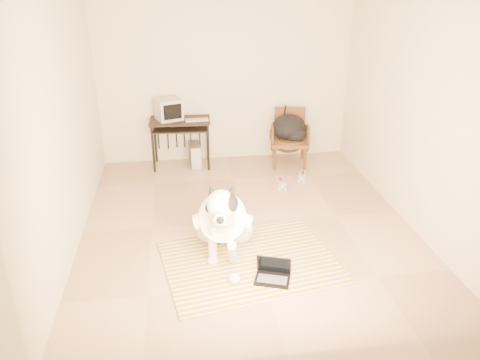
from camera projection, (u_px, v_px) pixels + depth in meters
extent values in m
plane|color=tan|center=(246.00, 222.00, 5.90)|extent=(4.50, 4.50, 0.00)
plane|color=beige|center=(225.00, 77.00, 7.37)|extent=(4.50, 0.00, 4.50)
plane|color=beige|center=(295.00, 211.00, 3.31)|extent=(4.50, 0.00, 4.50)
plane|color=beige|center=(66.00, 126.00, 5.09)|extent=(0.00, 4.50, 4.50)
plane|color=beige|center=(412.00, 112.00, 5.59)|extent=(0.00, 4.50, 4.50)
cube|color=#BD7E15|center=(268.00, 292.00, 4.60)|extent=(1.83, 0.58, 0.02)
cube|color=#356A2C|center=(258.00, 276.00, 4.84)|extent=(1.83, 0.58, 0.02)
cube|color=#53387A|center=(250.00, 262.00, 5.08)|extent=(1.83, 0.58, 0.02)
cube|color=yellow|center=(242.00, 248.00, 5.32)|extent=(1.83, 0.58, 0.02)
cube|color=beige|center=(235.00, 236.00, 5.56)|extent=(1.83, 0.58, 0.02)
sphere|color=silver|center=(211.00, 229.00, 5.40)|extent=(0.34, 0.34, 0.34)
sphere|color=silver|center=(239.00, 229.00, 5.39)|extent=(0.34, 0.34, 0.34)
ellipsoid|color=silver|center=(225.00, 228.00, 5.37)|extent=(0.42, 0.38, 0.34)
ellipsoid|color=silver|center=(223.00, 219.00, 5.09)|extent=(0.53, 0.83, 0.73)
cylinder|color=white|center=(223.00, 218.00, 5.10)|extent=(0.59, 0.72, 0.67)
sphere|color=silver|center=(222.00, 215.00, 4.83)|extent=(0.28, 0.28, 0.28)
sphere|color=silver|center=(221.00, 205.00, 4.66)|extent=(0.31, 0.31, 0.31)
ellipsoid|color=black|center=(226.00, 203.00, 4.65)|extent=(0.24, 0.27, 0.23)
cylinder|color=silver|center=(221.00, 216.00, 4.55)|extent=(0.15, 0.18, 0.13)
sphere|color=black|center=(220.00, 220.00, 4.47)|extent=(0.08, 0.08, 0.08)
cone|color=black|center=(211.00, 191.00, 4.67)|extent=(0.16, 0.17, 0.19)
cone|color=black|center=(232.00, 191.00, 4.67)|extent=(0.15, 0.17, 0.19)
torus|color=silver|center=(222.00, 212.00, 4.79)|extent=(0.29, 0.18, 0.25)
cylinder|color=silver|center=(212.00, 244.00, 4.96)|extent=(0.11, 0.15, 0.47)
cylinder|color=silver|center=(232.00, 253.00, 4.84)|extent=(0.15, 0.43, 0.47)
sphere|color=silver|center=(213.00, 261.00, 5.01)|extent=(0.12, 0.12, 0.12)
sphere|color=silver|center=(235.00, 279.00, 4.71)|extent=(0.12, 0.12, 0.12)
cone|color=black|center=(224.00, 225.00, 5.70)|extent=(0.16, 0.47, 0.12)
cube|color=black|center=(272.00, 280.00, 4.75)|extent=(0.41, 0.35, 0.02)
cube|color=#4F4F52|center=(272.00, 279.00, 4.74)|extent=(0.33, 0.24, 0.00)
cube|color=black|center=(274.00, 265.00, 4.78)|extent=(0.36, 0.20, 0.23)
cube|color=black|center=(274.00, 265.00, 4.77)|extent=(0.31, 0.17, 0.20)
cube|color=black|center=(180.00, 121.00, 7.26)|extent=(0.95, 0.56, 0.03)
cube|color=black|center=(180.00, 129.00, 7.26)|extent=(0.85, 0.45, 0.02)
cylinder|color=black|center=(153.00, 150.00, 7.19)|extent=(0.04, 0.04, 0.74)
cylinder|color=black|center=(155.00, 140.00, 7.58)|extent=(0.04, 0.04, 0.74)
cylinder|color=black|center=(208.00, 148.00, 7.26)|extent=(0.04, 0.04, 0.74)
cylinder|color=black|center=(208.00, 139.00, 7.65)|extent=(0.04, 0.04, 0.74)
cube|color=tan|center=(169.00, 109.00, 7.20)|extent=(0.46, 0.45, 0.33)
cube|color=black|center=(173.00, 112.00, 7.07)|extent=(0.27, 0.11, 0.23)
cube|color=tan|center=(197.00, 120.00, 7.20)|extent=(0.36, 0.15, 0.02)
cube|color=#4F4F52|center=(195.00, 155.00, 7.52)|extent=(0.19, 0.39, 0.37)
cube|color=#ABABB0|center=(196.00, 159.00, 7.35)|extent=(0.16, 0.02, 0.35)
cube|color=brown|center=(290.00, 141.00, 7.48)|extent=(0.67, 0.65, 0.06)
cylinder|color=#36240E|center=(290.00, 139.00, 7.47)|extent=(0.54, 0.54, 0.04)
cube|color=brown|center=(289.00, 120.00, 7.61)|extent=(0.50, 0.13, 0.44)
cylinder|color=#36240E|center=(275.00, 159.00, 7.36)|extent=(0.04, 0.04, 0.36)
cylinder|color=#36240E|center=(274.00, 148.00, 7.80)|extent=(0.04, 0.04, 0.36)
cylinder|color=#36240E|center=(305.00, 159.00, 7.34)|extent=(0.04, 0.04, 0.36)
cylinder|color=#36240E|center=(303.00, 149.00, 7.78)|extent=(0.04, 0.04, 0.36)
ellipsoid|color=black|center=(289.00, 127.00, 7.43)|extent=(0.56, 0.46, 0.41)
ellipsoid|color=black|center=(296.00, 135.00, 7.37)|extent=(0.35, 0.28, 0.24)
cube|color=white|center=(281.00, 185.00, 6.85)|extent=(0.13, 0.30, 0.03)
cube|color=gray|center=(281.00, 183.00, 6.84)|extent=(0.13, 0.29, 0.10)
cube|color=maroon|center=(281.00, 180.00, 6.82)|extent=(0.06, 0.15, 0.02)
cube|color=white|center=(302.00, 178.00, 7.10)|extent=(0.20, 0.29, 0.03)
cube|color=gray|center=(302.00, 176.00, 7.08)|extent=(0.20, 0.28, 0.09)
cube|color=maroon|center=(303.00, 174.00, 7.07)|extent=(0.09, 0.14, 0.02)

